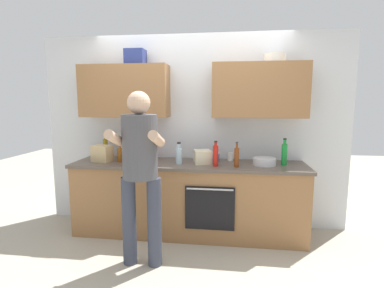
{
  "coord_description": "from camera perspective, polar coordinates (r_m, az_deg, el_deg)",
  "views": [
    {
      "loc": [
        0.49,
        -3.43,
        1.63
      ],
      "look_at": [
        0.06,
        -0.1,
        1.15
      ],
      "focal_mm": 27.05,
      "sensor_mm": 36.0,
      "label": 1
    }
  ],
  "objects": [
    {
      "name": "ground_plane",
      "position": [
        3.83,
        -0.73,
        -17.05
      ],
      "size": [
        12.0,
        12.0,
        0.0
      ],
      "primitive_type": "plane",
      "color": "#B2A893"
    },
    {
      "name": "back_wall_unit",
      "position": [
        3.74,
        -0.18,
        5.98
      ],
      "size": [
        4.0,
        0.38,
        2.5
      ],
      "color": "silver",
      "rests_on": "ground"
    },
    {
      "name": "counter",
      "position": [
        3.66,
        -0.73,
        -10.65
      ],
      "size": [
        2.84,
        0.67,
        0.9
      ],
      "color": "olive",
      "rests_on": "ground"
    },
    {
      "name": "person_standing",
      "position": [
        2.86,
        -10.19,
        -4.09
      ],
      "size": [
        0.49,
        0.45,
        1.74
      ],
      "color": "#383D4C",
      "rests_on": "ground"
    },
    {
      "name": "bottle_syrup",
      "position": [
        3.7,
        -13.98,
        -2.05
      ],
      "size": [
        0.07,
        0.07,
        0.23
      ],
      "color": "#8C4C14",
      "rests_on": "counter"
    },
    {
      "name": "bottle_soda",
      "position": [
        3.58,
        17.75,
        -1.81
      ],
      "size": [
        0.06,
        0.06,
        0.32
      ],
      "color": "#198C33",
      "rests_on": "counter"
    },
    {
      "name": "bottle_wine",
      "position": [
        3.52,
        -12.09,
        -2.01
      ],
      "size": [
        0.08,
        0.08,
        0.29
      ],
      "color": "#471419",
      "rests_on": "counter"
    },
    {
      "name": "bottle_hotsauce",
      "position": [
        3.36,
        4.67,
        -2.2
      ],
      "size": [
        0.06,
        0.06,
        0.3
      ],
      "color": "red",
      "rests_on": "counter"
    },
    {
      "name": "bottle_oil",
      "position": [
        4.01,
        -16.66,
        -0.73
      ],
      "size": [
        0.06,
        0.06,
        0.32
      ],
      "color": "olive",
      "rests_on": "counter"
    },
    {
      "name": "bottle_water",
      "position": [
        3.48,
        -2.59,
        -2.17
      ],
      "size": [
        0.08,
        0.08,
        0.26
      ],
      "color": "silver",
      "rests_on": "counter"
    },
    {
      "name": "bottle_vinegar",
      "position": [
        3.34,
        8.79,
        -2.55
      ],
      "size": [
        0.06,
        0.06,
        0.29
      ],
      "color": "brown",
      "rests_on": "counter"
    },
    {
      "name": "cup_coffee",
      "position": [
        3.7,
        7.55,
        -2.49
      ],
      "size": [
        0.07,
        0.07,
        0.1
      ],
      "primitive_type": "cylinder",
      "color": "white",
      "rests_on": "counter"
    },
    {
      "name": "cup_tea",
      "position": [
        3.64,
        4.86,
        -2.69
      ],
      "size": [
        0.07,
        0.07,
        0.09
      ],
      "primitive_type": "cylinder",
      "color": "#33598C",
      "rests_on": "counter"
    },
    {
      "name": "mixing_bowl",
      "position": [
        3.53,
        14.08,
        -3.36
      ],
      "size": [
        0.27,
        0.27,
        0.08
      ],
      "primitive_type": "cylinder",
      "color": "silver",
      "rests_on": "counter"
    },
    {
      "name": "grocery_bag_crisps",
      "position": [
        3.74,
        -10.15,
        -1.91
      ],
      "size": [
        0.28,
        0.26,
        0.17
      ],
      "primitive_type": "cube",
      "rotation": [
        0.0,
        0.0,
        -0.23
      ],
      "color": "red",
      "rests_on": "counter"
    },
    {
      "name": "grocery_bag_bread",
      "position": [
        3.78,
        -17.28,
        -1.8
      ],
      "size": [
        0.27,
        0.21,
        0.21
      ],
      "primitive_type": "cube",
      "rotation": [
        0.0,
        0.0,
        -0.26
      ],
      "color": "tan",
      "rests_on": "counter"
    },
    {
      "name": "grocery_bag_rice",
      "position": [
        3.51,
        2.09,
        -2.54
      ],
      "size": [
        0.25,
        0.26,
        0.16
      ],
      "primitive_type": "cube",
      "rotation": [
        0.0,
        0.0,
        0.25
      ],
      "color": "beige",
      "rests_on": "counter"
    }
  ]
}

